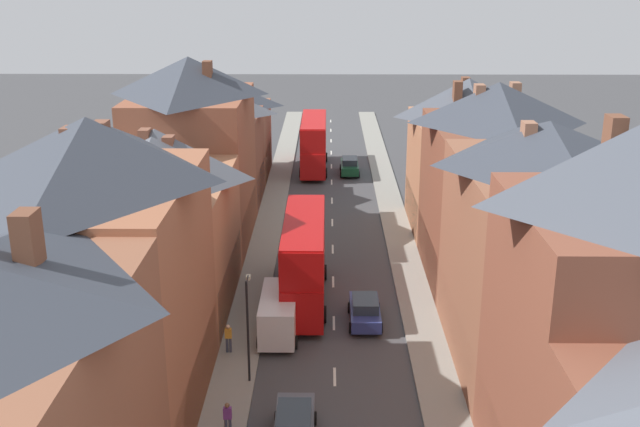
{
  "coord_description": "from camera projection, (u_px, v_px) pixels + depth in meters",
  "views": [
    {
      "loc": [
        -0.39,
        -15.33,
        19.73
      ],
      "look_at": [
        -0.94,
        37.1,
        2.4
      ],
      "focal_mm": 42.0,
      "sensor_mm": 36.0,
      "label": 1
    }
  ],
  "objects": [
    {
      "name": "double_decker_bus_lead",
      "position": [
        304.0,
        258.0,
        45.64
      ],
      "size": [
        2.74,
        10.8,
        5.3
      ],
      "color": "#B70F0F",
      "rests_on": "ground"
    },
    {
      "name": "street_lamp",
      "position": [
        248.0,
        323.0,
        36.4
      ],
      "size": [
        0.2,
        1.12,
        5.5
      ],
      "color": "black",
      "rests_on": "ground"
    },
    {
      "name": "car_parked_left_a",
      "position": [
        350.0,
        166.0,
        74.58
      ],
      "size": [
        1.9,
        4.5,
        1.7
      ],
      "color": "#144728",
      "rests_on": "ground"
    },
    {
      "name": "centre_line_dashes",
      "position": [
        333.0,
        249.0,
        54.92
      ],
      "size": [
        0.14,
        97.8,
        0.01
      ],
      "color": "silver",
      "rests_on": "ground"
    },
    {
      "name": "terrace_row_left",
      "position": [
        149.0,
        230.0,
        41.05
      ],
      "size": [
        8.0,
        72.8,
        13.98
      ],
      "color": "#ADB2B7",
      "rests_on": "ground"
    },
    {
      "name": "terrace_row_right",
      "position": [
        557.0,
        272.0,
        34.34
      ],
      "size": [
        8.0,
        58.0,
        14.86
      ],
      "color": "beige",
      "rests_on": "ground"
    },
    {
      "name": "pedestrian_mid_right",
      "position": [
        228.0,
        337.0,
        39.72
      ],
      "size": [
        0.36,
        0.22,
        1.61
      ],
      "color": "#3D4256",
      "rests_on": "pavement_left"
    },
    {
      "name": "car_mid_black",
      "position": [
        365.0,
        310.0,
        43.33
      ],
      "size": [
        1.9,
        4.28,
        1.62
      ],
      "color": "navy",
      "rests_on": "ground"
    },
    {
      "name": "pavement_left",
      "position": [
        266.0,
        239.0,
        56.85
      ],
      "size": [
        2.2,
        104.0,
        0.14
      ],
      "primitive_type": "cube",
      "color": "gray",
      "rests_on": "ground"
    },
    {
      "name": "double_decker_bus_mid_street",
      "position": [
        314.0,
        143.0,
        75.47
      ],
      "size": [
        2.74,
        10.8,
        5.3
      ],
      "color": "red",
      "rests_on": "ground"
    },
    {
      "name": "pedestrian_mid_left",
      "position": [
        228.0,
        417.0,
        32.63
      ],
      "size": [
        0.36,
        0.22,
        1.61
      ],
      "color": "#3D4256",
      "rests_on": "pavement_left"
    },
    {
      "name": "delivery_van",
      "position": [
        279.0,
        313.0,
        41.74
      ],
      "size": [
        2.2,
        5.2,
        2.41
      ],
      "color": "white",
      "rests_on": "ground"
    },
    {
      "name": "car_parked_right_a",
      "position": [
        294.0,
        426.0,
        32.29
      ],
      "size": [
        1.9,
        4.48,
        1.7
      ],
      "color": "#4C515B",
      "rests_on": "ground"
    },
    {
      "name": "pavement_right",
      "position": [
        400.0,
        239.0,
        56.75
      ],
      "size": [
        2.2,
        104.0,
        0.14
      ],
      "primitive_type": "cube",
      "color": "gray",
      "rests_on": "ground"
    }
  ]
}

